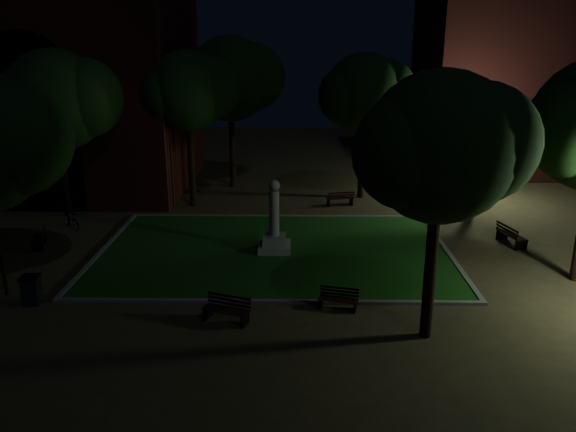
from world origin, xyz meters
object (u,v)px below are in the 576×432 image
(bench_near_right, at_px, (339,299))
(bench_right_side, at_px, (511,236))
(monument, at_px, (274,231))
(bench_far_side, at_px, (340,199))
(bench_left_side, at_px, (40,239))
(bench_near_left, at_px, (227,310))
(trash_bin, at_px, (31,290))
(bicycle, at_px, (71,220))

(bench_near_right, height_order, bench_right_side, bench_right_side)
(monument, bearing_deg, bench_far_side, 65.24)
(monument, bearing_deg, bench_right_side, 5.85)
(bench_far_side, bearing_deg, bench_left_side, 14.52)
(monument, relative_size, bench_near_left, 1.92)
(trash_bin, distance_m, bicycle, 8.71)
(bench_near_left, relative_size, bench_left_side, 1.08)
(bench_right_side, height_order, bench_far_side, bench_right_side)
(bench_left_side, bearing_deg, bench_near_right, 47.92)
(bench_right_side, relative_size, bench_far_side, 1.12)
(bench_near_right, height_order, trash_bin, trash_bin)
(bench_far_side, bearing_deg, bicycle, 5.10)
(bench_left_side, height_order, bench_right_side, bench_right_side)
(monument, distance_m, bench_right_side, 10.79)
(monument, distance_m, bench_near_right, 6.03)
(monument, relative_size, bicycle, 2.01)
(monument, xyz_separation_m, bicycle, (-10.25, 3.23, -0.54))
(trash_bin, height_order, bicycle, trash_bin)
(bench_right_side, bearing_deg, trash_bin, 95.14)
(bench_near_right, relative_size, bench_right_side, 0.80)
(bench_near_left, height_order, bench_right_side, bench_right_side)
(bench_near_left, height_order, bench_far_side, bench_near_left)
(bench_near_left, bearing_deg, trash_bin, -169.65)
(bench_near_left, distance_m, bicycle, 13.18)
(bench_near_left, height_order, bench_left_side, bench_near_left)
(bench_near_left, height_order, bicycle, bench_near_left)
(bench_far_side, bearing_deg, monument, 53.24)
(bench_left_side, height_order, bench_far_side, bench_far_side)
(monument, distance_m, bicycle, 10.76)
(bench_far_side, distance_m, trash_bin, 17.33)
(bicycle, bearing_deg, bench_right_side, -50.83)
(bench_far_side, relative_size, bicycle, 1.01)
(bench_near_left, distance_m, bench_near_right, 3.88)
(bench_near_left, bearing_deg, bench_near_right, 34.51)
(bench_near_right, bearing_deg, trash_bin, -167.50)
(bicycle, bearing_deg, bench_near_left, -92.36)
(bench_left_side, distance_m, bicycle, 2.82)
(bench_near_right, xyz_separation_m, trash_bin, (-10.80, 0.20, 0.18))
(bench_near_right, relative_size, trash_bin, 1.36)
(bench_right_side, relative_size, trash_bin, 1.70)
(trash_bin, xyz_separation_m, bicycle, (-1.89, 8.50, -0.12))
(bench_near_left, xyz_separation_m, bench_near_right, (3.76, 0.98, -0.06))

